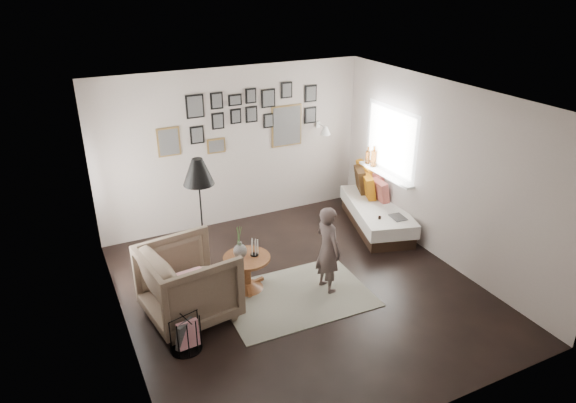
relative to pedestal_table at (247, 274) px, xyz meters
name	(u,v)px	position (x,y,z in m)	size (l,w,h in m)	color
ground	(301,290)	(0.63, -0.35, -0.23)	(4.80, 4.80, 0.00)	black
wall_back	(234,148)	(0.63, 2.05, 1.07)	(4.50, 4.50, 0.00)	#AEA098
wall_front	(431,306)	(0.63, -2.75, 1.07)	(4.50, 4.50, 0.00)	#AEA098
wall_left	(116,241)	(-1.62, -0.35, 1.07)	(4.80, 4.80, 0.00)	#AEA098
wall_right	(442,174)	(2.88, -0.35, 1.07)	(4.80, 4.80, 0.00)	#AEA098
ceiling	(303,99)	(0.63, -0.35, 2.37)	(4.80, 4.80, 0.00)	white
door_left	(104,217)	(-1.61, 0.85, 0.82)	(0.00, 2.14, 2.14)	white
window_right	(380,169)	(2.80, 0.99, 0.70)	(0.15, 1.32, 1.30)	white
gallery_wall	(250,119)	(0.92, 2.03, 1.52)	(2.74, 0.03, 1.08)	brown
wall_sconce	(325,130)	(2.18, 1.78, 1.24)	(0.18, 0.36, 0.16)	white
rug	(296,296)	(0.51, -0.46, -0.22)	(1.90, 1.33, 0.01)	silver
pedestal_table	(247,274)	(0.00, 0.00, 0.00)	(0.63, 0.63, 0.49)	brown
vase	(240,249)	(-0.08, 0.02, 0.40)	(0.18, 0.18, 0.45)	black
candles	(254,248)	(0.11, 0.00, 0.38)	(0.11, 0.11, 0.23)	black
daybed	(374,209)	(2.63, 0.85, 0.05)	(1.25, 1.93, 0.88)	black
magazine_on_daybed	(398,217)	(2.63, 0.21, 0.19)	(0.20, 0.27, 0.01)	black
armchair	(189,283)	(-0.85, -0.23, 0.25)	(1.01, 1.04, 0.95)	brown
armchair_cushion	(190,280)	(-0.82, -0.18, 0.25)	(0.43, 0.43, 0.11)	white
floor_lamp	(198,176)	(-0.41, 0.56, 1.28)	(0.41, 0.41, 1.75)	black
magazine_basket	(185,333)	(-1.08, -0.81, -0.01)	(0.43, 0.43, 0.44)	black
demijohn_large	(378,232)	(2.34, 0.30, -0.05)	(0.30, 0.30, 0.45)	black
demijohn_small	(398,233)	(2.63, 0.18, -0.07)	(0.26, 0.26, 0.41)	black
child	(328,249)	(0.96, -0.47, 0.38)	(0.44, 0.29, 1.22)	#534442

